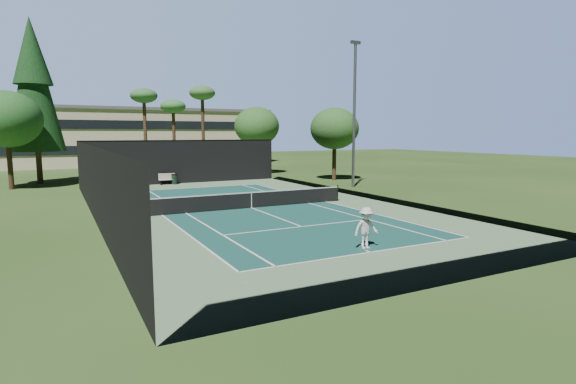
% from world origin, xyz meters
% --- Properties ---
extents(ground, '(160.00, 160.00, 0.00)m').
position_xyz_m(ground, '(0.00, 0.00, 0.00)').
color(ground, '#2E4D1D').
rests_on(ground, ground).
extents(apron_slab, '(18.00, 32.00, 0.01)m').
position_xyz_m(apron_slab, '(0.00, 0.00, 0.01)').
color(apron_slab, '#65895F').
rests_on(apron_slab, ground).
extents(court_surface, '(10.97, 23.77, 0.01)m').
position_xyz_m(court_surface, '(0.00, 0.00, 0.01)').
color(court_surface, '#184E46').
rests_on(court_surface, ground).
extents(court_lines, '(11.07, 23.87, 0.01)m').
position_xyz_m(court_lines, '(0.00, 0.00, 0.02)').
color(court_lines, white).
rests_on(court_lines, ground).
extents(tennis_net, '(12.90, 0.10, 1.10)m').
position_xyz_m(tennis_net, '(0.00, 0.00, 0.56)').
color(tennis_net, black).
rests_on(tennis_net, ground).
extents(fence, '(18.04, 32.05, 4.03)m').
position_xyz_m(fence, '(0.00, 0.06, 2.01)').
color(fence, black).
rests_on(fence, ground).
extents(player, '(1.13, 0.69, 1.69)m').
position_xyz_m(player, '(0.25, -11.25, 0.84)').
color(player, silver).
rests_on(player, ground).
extents(tennis_ball_a, '(0.06, 0.06, 0.06)m').
position_xyz_m(tennis_ball_a, '(-5.65, -12.99, 0.03)').
color(tennis_ball_a, '#C3DD32').
rests_on(tennis_ball_a, ground).
extents(tennis_ball_b, '(0.07, 0.07, 0.07)m').
position_xyz_m(tennis_ball_b, '(-2.34, 1.40, 0.03)').
color(tennis_ball_b, '#D6EB35').
rests_on(tennis_ball_b, ground).
extents(tennis_ball_c, '(0.07, 0.07, 0.07)m').
position_xyz_m(tennis_ball_c, '(3.39, 4.08, 0.03)').
color(tennis_ball_c, '#EAF237').
rests_on(tennis_ball_c, ground).
extents(tennis_ball_d, '(0.06, 0.06, 0.06)m').
position_xyz_m(tennis_ball_d, '(-2.70, 3.98, 0.03)').
color(tennis_ball_d, '#C0E133').
rests_on(tennis_ball_d, ground).
extents(park_bench, '(1.50, 0.45, 1.02)m').
position_xyz_m(park_bench, '(-1.73, 15.58, 0.55)').
color(park_bench, beige).
rests_on(park_bench, ground).
extents(trash_bin, '(0.56, 0.56, 0.95)m').
position_xyz_m(trash_bin, '(-1.09, 15.43, 0.48)').
color(trash_bin, black).
rests_on(trash_bin, ground).
extents(pine_tree, '(4.80, 4.80, 15.00)m').
position_xyz_m(pine_tree, '(-12.00, 22.00, 9.55)').
color(pine_tree, '#4F3922').
rests_on(pine_tree, ground).
extents(palm_a, '(2.80, 2.80, 9.32)m').
position_xyz_m(palm_a, '(-2.00, 24.00, 8.19)').
color(palm_a, '#4D3621').
rests_on(palm_a, ground).
extents(palm_b, '(2.80, 2.80, 8.42)m').
position_xyz_m(palm_b, '(1.50, 26.00, 7.36)').
color(palm_b, '#482F1F').
rests_on(palm_b, ground).
extents(palm_c, '(2.80, 2.80, 9.77)m').
position_xyz_m(palm_c, '(4.00, 23.00, 8.60)').
color(palm_c, '#432E1C').
rests_on(palm_c, ground).
extents(decid_tree_a, '(5.12, 5.12, 7.62)m').
position_xyz_m(decid_tree_a, '(10.00, 22.00, 5.42)').
color(decid_tree_a, '#4E3521').
rests_on(decid_tree_a, ground).
extents(decid_tree_b, '(4.80, 4.80, 7.14)m').
position_xyz_m(decid_tree_b, '(14.00, 12.00, 5.08)').
color(decid_tree_b, '#4B3420').
rests_on(decid_tree_b, ground).
extents(decid_tree_c, '(5.44, 5.44, 8.09)m').
position_xyz_m(decid_tree_c, '(-14.00, 18.00, 5.76)').
color(decid_tree_c, '#3F2C1B').
rests_on(decid_tree_c, ground).
extents(campus_building, '(40.50, 12.50, 8.30)m').
position_xyz_m(campus_building, '(0.00, 45.98, 4.21)').
color(campus_building, beige).
rests_on(campus_building, ground).
extents(light_pole, '(0.90, 0.25, 12.22)m').
position_xyz_m(light_pole, '(12.00, 6.00, 6.46)').
color(light_pole, gray).
rests_on(light_pole, ground).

